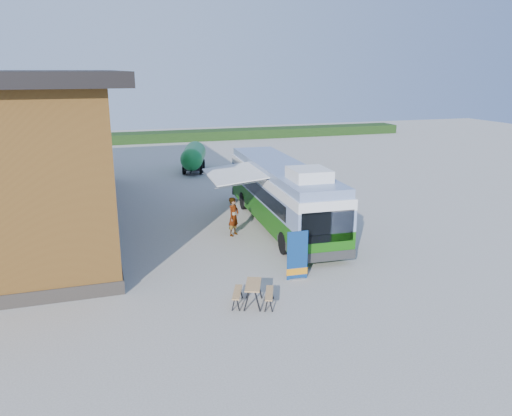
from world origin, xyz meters
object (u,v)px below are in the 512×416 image
object	(u,v)px
bus	(282,192)
picnic_table	(253,289)
person_a	(234,217)
slurry_tanker	(194,156)
banner	(297,260)
person_b	(275,195)

from	to	relation	value
bus	picnic_table	distance (m)	8.88
person_a	slurry_tanker	xyz separation A→B (m)	(1.10, 15.70, 0.26)
bus	slurry_tanker	distance (m)	15.08
banner	picnic_table	bearing A→B (deg)	-142.55
banner	picnic_table	world-z (taller)	banner
picnic_table	person_a	size ratio (longest dim) A/B	0.89
person_b	slurry_tanker	xyz separation A→B (m)	(-2.21, 12.16, 0.35)
person_a	slurry_tanker	world-z (taller)	slurry_tanker
bus	picnic_table	bearing A→B (deg)	-113.97
banner	picnic_table	xyz separation A→B (m)	(-2.18, -1.52, -0.21)
bus	person_b	bearing A→B (deg)	79.73
banner	person_a	size ratio (longest dim) A/B	1.02
banner	person_a	world-z (taller)	banner
banner	person_a	bearing A→B (deg)	101.73
banner	slurry_tanker	world-z (taller)	slurry_tanker
picnic_table	person_b	size ratio (longest dim) A/B	0.98
picnic_table	slurry_tanker	size ratio (longest dim) A/B	0.30
banner	picnic_table	size ratio (longest dim) A/B	1.14
person_b	bus	bearing A→B (deg)	12.74
banner	slurry_tanker	distance (m)	21.35
person_a	slurry_tanker	bearing A→B (deg)	43.38
bus	banner	xyz separation A→B (m)	(-1.77, -6.36, -0.95)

